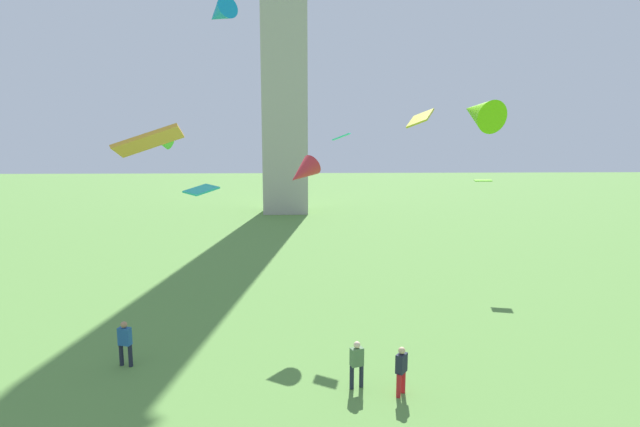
{
  "coord_description": "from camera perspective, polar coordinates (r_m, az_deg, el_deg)",
  "views": [
    {
      "loc": [
        -2.87,
        0.36,
        9.05
      ],
      "look_at": [
        -2.21,
        18.71,
        6.17
      ],
      "focal_mm": 28.37,
      "sensor_mm": 36.0,
      "label": 1
    }
  ],
  "objects": [
    {
      "name": "person_1",
      "position": [
        21.83,
        -21.15,
        -13.26
      ],
      "size": [
        0.55,
        0.39,
        1.83
      ],
      "rotation": [
        0.0,
        0.0,
        6.02
      ],
      "color": "#1E2333",
      "rests_on": "ground_plane"
    },
    {
      "name": "kite_flying_1",
      "position": [
        13.22,
        -18.74,
        7.75
      ],
      "size": [
        1.64,
        1.36,
        0.87
      ],
      "rotation": [
        0.0,
        0.0,
        3.31
      ],
      "color": "orange"
    },
    {
      "name": "kite_flying_6",
      "position": [
        26.18,
        2.44,
        8.65
      ],
      "size": [
        1.02,
        0.83,
        0.4
      ],
      "rotation": [
        0.0,
        0.0,
        6.07
      ],
      "color": "#32E0BF"
    },
    {
      "name": "kite_flying_10",
      "position": [
        24.86,
        -2.0,
        4.66
      ],
      "size": [
        2.1,
        2.06,
        1.67
      ],
      "rotation": [
        0.0,
        0.0,
        5.46
      ],
      "color": "red"
    },
    {
      "name": "person_0",
      "position": [
        18.62,
        9.16,
        -16.83
      ],
      "size": [
        0.48,
        0.53,
        1.77
      ],
      "rotation": [
        0.0,
        0.0,
        0.95
      ],
      "color": "red",
      "rests_on": "ground_plane"
    },
    {
      "name": "kite_flying_4",
      "position": [
        28.16,
        -13.23,
        2.63
      ],
      "size": [
        1.95,
        2.0,
        0.49
      ],
      "rotation": [
        0.0,
        0.0,
        4.03
      ],
      "color": "#27C0A8"
    },
    {
      "name": "kite_flying_8",
      "position": [
        32.95,
        17.91,
        3.57
      ],
      "size": [
        1.17,
        0.93,
        0.09
      ],
      "rotation": [
        0.0,
        0.0,
        6.06
      ],
      "color": "#58C314"
    },
    {
      "name": "kite_flying_0",
      "position": [
        22.8,
        11.24,
        10.5
      ],
      "size": [
        1.4,
        1.72,
        0.91
      ],
      "rotation": [
        0.0,
        0.0,
        4.25
      ],
      "color": "gold"
    },
    {
      "name": "kite_flying_7",
      "position": [
        23.49,
        -17.86,
        8.29
      ],
      "size": [
        1.54,
        1.14,
        1.14
      ],
      "rotation": [
        0.0,
        0.0,
        4.5
      ],
      "color": "#50D230"
    },
    {
      "name": "kite_flying_5",
      "position": [
        21.13,
        17.47,
        10.8
      ],
      "size": [
        1.79,
        2.33,
        1.67
      ],
      "rotation": [
        0.0,
        0.0,
        3.4
      ],
      "color": "#6BCF0D"
    },
    {
      "name": "person_3",
      "position": [
        18.91,
        4.17,
        -16.33
      ],
      "size": [
        0.52,
        0.41,
        1.76
      ],
      "rotation": [
        0.0,
        0.0,
        3.5
      ],
      "color": "#1E2333",
      "rests_on": "ground_plane"
    },
    {
      "name": "kite_flying_3",
      "position": [
        20.12,
        -11.28,
        21.27
      ],
      "size": [
        1.5,
        1.55,
        1.07
      ],
      "rotation": [
        0.0,
        0.0,
        3.85
      ],
      "color": "#0E86CA"
    }
  ]
}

